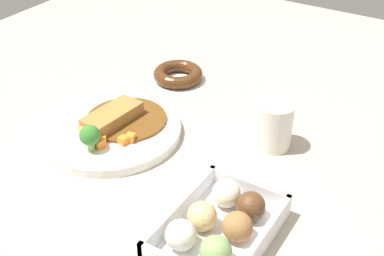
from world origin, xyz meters
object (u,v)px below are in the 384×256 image
Objects in this scene: donut_box at (219,226)px; chocolate_ring_donut at (178,75)px; coffee_mug at (275,126)px; curry_plate at (111,128)px.

chocolate_ring_donut is (0.38, 0.32, -0.01)m from donut_box.
coffee_mug reaches higher than chocolate_ring_donut.
donut_box is 1.53× the size of chocolate_ring_donut.
coffee_mug is (0.13, -0.28, 0.03)m from curry_plate.
curry_plate reaches higher than donut_box.
curry_plate is 1.34× the size of donut_box.
donut_box is 0.26m from coffee_mug.
donut_box is at bearing -139.85° from chocolate_ring_donut.
chocolate_ring_donut is at bearing 40.15° from donut_box.
curry_plate reaches higher than chocolate_ring_donut.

